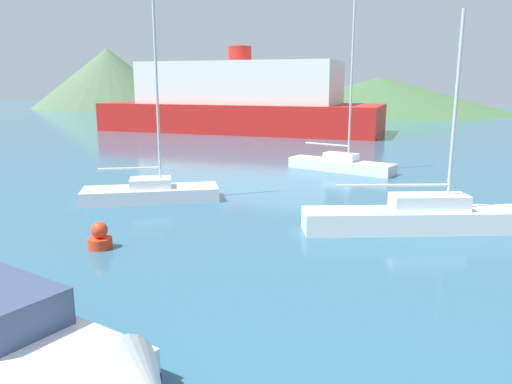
{
  "coord_description": "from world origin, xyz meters",
  "views": [
    {
      "loc": [
        4.82,
        -3.42,
        5.24
      ],
      "look_at": [
        -0.82,
        14.0,
        1.2
      ],
      "focal_mm": 35.0,
      "sensor_mm": 36.0,
      "label": 1
    }
  ],
  "objects_px": {
    "motorboat_near": "(20,344)",
    "ferry_distant": "(240,101)",
    "sailboat_middle": "(151,191)",
    "sailboat_outer": "(341,163)",
    "buoy_marker": "(100,237)",
    "sailboat_inner": "(428,217)"
  },
  "relations": [
    {
      "from": "sailboat_outer",
      "to": "sailboat_middle",
      "type": "bearing_deg",
      "value": -105.51
    },
    {
      "from": "sailboat_inner",
      "to": "buoy_marker",
      "type": "relative_size",
      "value": 10.11
    },
    {
      "from": "sailboat_inner",
      "to": "sailboat_outer",
      "type": "distance_m",
      "value": 12.47
    },
    {
      "from": "sailboat_outer",
      "to": "motorboat_near",
      "type": "bearing_deg",
      "value": -78.07
    },
    {
      "from": "motorboat_near",
      "to": "sailboat_middle",
      "type": "relative_size",
      "value": 0.87
    },
    {
      "from": "sailboat_middle",
      "to": "buoy_marker",
      "type": "bearing_deg",
      "value": -102.71
    },
    {
      "from": "sailboat_middle",
      "to": "sailboat_outer",
      "type": "height_order",
      "value": "sailboat_outer"
    },
    {
      "from": "sailboat_outer",
      "to": "ferry_distant",
      "type": "bearing_deg",
      "value": 141.32
    },
    {
      "from": "sailboat_inner",
      "to": "ferry_distant",
      "type": "bearing_deg",
      "value": 99.77
    },
    {
      "from": "motorboat_near",
      "to": "sailboat_middle",
      "type": "height_order",
      "value": "sailboat_middle"
    },
    {
      "from": "sailboat_inner",
      "to": "ferry_distant",
      "type": "height_order",
      "value": "ferry_distant"
    },
    {
      "from": "sailboat_outer",
      "to": "ferry_distant",
      "type": "xyz_separation_m",
      "value": [
        -14.25,
        21.83,
        2.75
      ]
    },
    {
      "from": "motorboat_near",
      "to": "ferry_distant",
      "type": "height_order",
      "value": "ferry_distant"
    },
    {
      "from": "sailboat_middle",
      "to": "sailboat_outer",
      "type": "distance_m",
      "value": 12.55
    },
    {
      "from": "sailboat_middle",
      "to": "ferry_distant",
      "type": "bearing_deg",
      "value": 74.66
    },
    {
      "from": "sailboat_inner",
      "to": "sailboat_outer",
      "type": "relative_size",
      "value": 0.87
    },
    {
      "from": "motorboat_near",
      "to": "ferry_distant",
      "type": "xyz_separation_m",
      "value": [
        -11.72,
        44.94,
        2.79
      ]
    },
    {
      "from": "motorboat_near",
      "to": "ferry_distant",
      "type": "relative_size",
      "value": 0.27
    },
    {
      "from": "motorboat_near",
      "to": "buoy_marker",
      "type": "relative_size",
      "value": 9.27
    },
    {
      "from": "ferry_distant",
      "to": "sailboat_outer",
      "type": "bearing_deg",
      "value": -55.35
    },
    {
      "from": "motorboat_near",
      "to": "sailboat_outer",
      "type": "relative_size",
      "value": 0.8
    },
    {
      "from": "motorboat_near",
      "to": "ferry_distant",
      "type": "distance_m",
      "value": 46.52
    }
  ]
}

